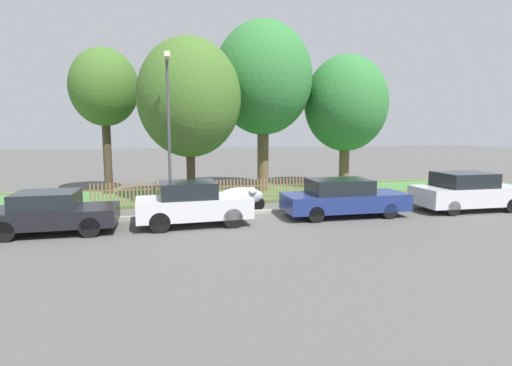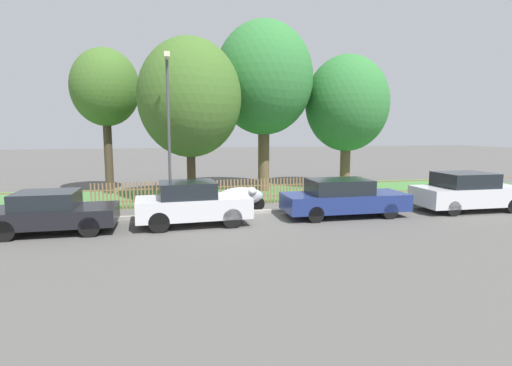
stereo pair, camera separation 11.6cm
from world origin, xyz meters
name	(u,v)px [view 2 (the right image)]	position (x,y,z in m)	size (l,w,h in m)	color
ground_plane	(246,214)	(0.00, 0.00, 0.00)	(120.00, 120.00, 0.00)	#565451
kerb_stone	(246,212)	(0.00, 0.10, 0.06)	(34.57, 0.20, 0.12)	#9E998E
grass_strip	(225,194)	(0.00, 5.15, 0.01)	(34.57, 6.07, 0.01)	#477F3D
park_fence	(236,192)	(0.00, 2.12, 0.55)	(34.57, 0.05, 1.10)	olive
parked_car_silver_hatchback	(52,212)	(-6.48, -1.32, 0.67)	(3.75, 1.82, 1.31)	black
parked_car_black_saloon	(192,203)	(-2.13, -1.28, 0.75)	(3.84, 1.86, 1.49)	silver
parked_car_navy_estate	(343,198)	(3.45, -1.18, 0.70)	(4.63, 1.82, 1.40)	navy
parked_car_red_compact	(467,192)	(8.78, -1.29, 0.76)	(4.26, 1.93, 1.53)	silver
covered_motorcycle	(242,196)	(-0.03, 0.67, 0.59)	(1.93, 0.80, 0.96)	black
tree_nearest_kerb	(105,88)	(-5.73, 6.65, 5.26)	(3.32, 3.32, 7.23)	#473828
tree_behind_motorcycle	(190,98)	(-1.81, 3.43, 4.61)	(4.55, 4.55, 7.25)	#473828
tree_mid_park	(264,79)	(2.16, 5.78, 5.84)	(5.06, 5.06, 8.79)	brown
tree_far_left	(347,104)	(6.86, 5.79, 4.64)	(4.54, 4.54, 7.28)	brown
street_lamp	(168,116)	(-2.81, 0.55, 3.71)	(0.20, 0.79, 5.93)	#47474C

